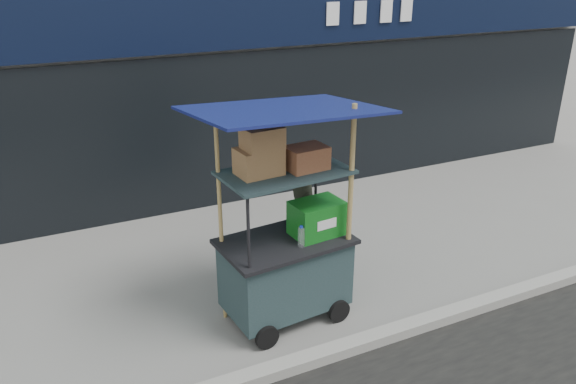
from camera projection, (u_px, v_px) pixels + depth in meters
ground at (322, 346)px, 5.80m from camera, size 80.00×80.00×0.00m
curb at (332, 352)px, 5.61m from camera, size 80.00×0.18×0.12m
vendor_cart at (287, 247)px, 5.97m from camera, size 1.94×1.45×2.47m
vendor_man at (304, 224)px, 6.50m from camera, size 0.51×0.68×1.71m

